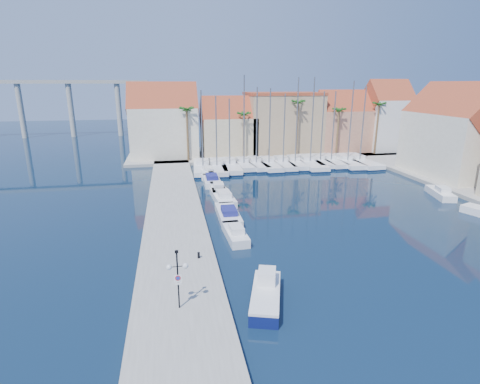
% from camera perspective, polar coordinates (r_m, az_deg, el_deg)
% --- Properties ---
extents(ground, '(260.00, 260.00, 0.00)m').
position_cam_1_polar(ground, '(29.09, 9.13, -12.17)').
color(ground, black).
rests_on(ground, ground).
extents(quay_west, '(6.00, 77.00, 0.50)m').
position_cam_1_polar(quay_west, '(39.82, -9.90, -3.79)').
color(quay_west, gray).
rests_on(quay_west, ground).
extents(shore_north, '(54.00, 16.00, 0.50)m').
position_cam_1_polar(shore_north, '(75.66, 4.15, 5.98)').
color(shore_north, gray).
rests_on(shore_north, ground).
extents(lamp_post, '(1.31, 0.35, 3.85)m').
position_cam_1_polar(lamp_post, '(23.04, -9.50, -11.73)').
color(lamp_post, black).
rests_on(lamp_post, quay_west).
extents(bollard, '(0.19, 0.19, 0.49)m').
position_cam_1_polar(bollard, '(29.99, -6.32, -9.55)').
color(bollard, black).
rests_on(bollard, quay_west).
extents(fishing_boat, '(3.27, 5.58, 1.85)m').
position_cam_1_polar(fishing_boat, '(25.18, 3.98, -15.23)').
color(fishing_boat, '#0D154F').
rests_on(fishing_boat, ground).
extents(motorboat_west_0, '(1.87, 5.17, 1.40)m').
position_cam_1_polar(motorboat_west_0, '(34.49, -0.72, -6.31)').
color(motorboat_west_0, white).
rests_on(motorboat_west_0, ground).
extents(motorboat_west_1, '(2.12, 6.51, 1.40)m').
position_cam_1_polar(motorboat_west_1, '(39.32, -1.80, -3.41)').
color(motorboat_west_1, white).
rests_on(motorboat_west_1, ground).
extents(motorboat_west_2, '(2.51, 6.79, 1.40)m').
position_cam_1_polar(motorboat_west_2, '(45.21, -2.62, -0.76)').
color(motorboat_west_2, white).
rests_on(motorboat_west_2, ground).
extents(motorboat_west_3, '(1.99, 5.56, 1.40)m').
position_cam_1_polar(motorboat_west_3, '(48.67, -3.36, 0.47)').
color(motorboat_west_3, white).
rests_on(motorboat_west_3, ground).
extents(motorboat_west_4, '(2.38, 7.01, 1.40)m').
position_cam_1_polar(motorboat_west_4, '(53.49, -4.37, 1.91)').
color(motorboat_west_4, white).
rests_on(motorboat_west_4, ground).
extents(motorboat_west_5, '(2.35, 6.84, 1.40)m').
position_cam_1_polar(motorboat_west_5, '(58.17, -4.99, 3.07)').
color(motorboat_west_5, white).
rests_on(motorboat_west_5, ground).
extents(motorboat_east_1, '(3.09, 5.68, 1.40)m').
position_cam_1_polar(motorboat_east_1, '(53.23, 28.25, -0.10)').
color(motorboat_east_1, white).
rests_on(motorboat_east_1, ground).
extents(sailboat_0, '(3.71, 11.55, 12.71)m').
position_cam_1_polar(sailboat_0, '(61.10, -5.68, 3.76)').
color(sailboat_0, white).
rests_on(sailboat_0, ground).
extents(sailboat_1, '(3.94, 11.92, 11.83)m').
position_cam_1_polar(sailboat_1, '(61.29, -3.57, 3.83)').
color(sailboat_1, white).
rests_on(sailboat_1, ground).
extents(sailboat_2, '(3.36, 11.23, 11.39)m').
position_cam_1_polar(sailboat_2, '(61.92, -1.64, 3.99)').
color(sailboat_2, white).
rests_on(sailboat_2, ground).
extents(sailboat_3, '(2.95, 9.04, 14.95)m').
position_cam_1_polar(sailboat_3, '(62.76, 0.48, 4.24)').
color(sailboat_3, white).
rests_on(sailboat_3, ground).
extents(sailboat_4, '(3.35, 9.74, 13.14)m').
position_cam_1_polar(sailboat_4, '(63.32, 2.35, 4.30)').
color(sailboat_4, white).
rests_on(sailboat_4, ground).
extents(sailboat_5, '(2.80, 10.19, 12.94)m').
position_cam_1_polar(sailboat_5, '(63.27, 4.28, 4.24)').
color(sailboat_5, white).
rests_on(sailboat_5, ground).
extents(sailboat_6, '(2.67, 9.89, 12.12)m').
position_cam_1_polar(sailboat_6, '(64.02, 6.43, 4.32)').
color(sailboat_6, white).
rests_on(sailboat_6, ground).
extents(sailboat_7, '(3.33, 9.75, 14.64)m').
position_cam_1_polar(sailboat_7, '(64.83, 8.28, 4.44)').
color(sailboat_7, white).
rests_on(sailboat_7, ground).
extents(sailboat_8, '(3.59, 12.11, 14.64)m').
position_cam_1_polar(sailboat_8, '(65.63, 10.44, 4.45)').
color(sailboat_8, white).
rests_on(sailboat_8, ground).
extents(sailboat_9, '(3.31, 9.86, 12.43)m').
position_cam_1_polar(sailboat_9, '(66.82, 11.98, 4.58)').
color(sailboat_9, white).
rests_on(sailboat_9, ground).
extents(sailboat_10, '(2.83, 10.18, 12.43)m').
position_cam_1_polar(sailboat_10, '(67.51, 13.50, 4.60)').
color(sailboat_10, white).
rests_on(sailboat_10, ground).
extents(sailboat_11, '(3.71, 11.24, 14.12)m').
position_cam_1_polar(sailboat_11, '(67.85, 15.86, 4.49)').
color(sailboat_11, white).
rests_on(sailboat_11, ground).
extents(sailboat_12, '(3.82, 12.20, 13.24)m').
position_cam_1_polar(sailboat_12, '(68.88, 17.46, 4.51)').
color(sailboat_12, white).
rests_on(sailboat_12, ground).
extents(building_0, '(12.30, 9.00, 13.50)m').
position_cam_1_polar(building_0, '(71.33, -11.52, 10.16)').
color(building_0, beige).
rests_on(building_0, shore_north).
extents(building_1, '(10.30, 8.00, 11.00)m').
position_cam_1_polar(building_1, '(72.32, -1.79, 9.58)').
color(building_1, tan).
rests_on(building_1, shore_north).
extents(building_2, '(14.20, 10.20, 11.50)m').
position_cam_1_polar(building_2, '(75.65, 6.48, 10.51)').
color(building_2, tan).
rests_on(building_2, shore_north).
extents(building_3, '(10.30, 8.00, 12.00)m').
position_cam_1_polar(building_3, '(79.12, 15.16, 10.02)').
color(building_3, '#B7745C').
rests_on(building_3, shore_north).
extents(building_4, '(8.30, 8.00, 14.00)m').
position_cam_1_polar(building_4, '(82.45, 21.27, 10.50)').
color(building_4, white).
rests_on(building_4, shore_north).
extents(building_6, '(9.00, 14.30, 13.50)m').
position_cam_1_polar(building_6, '(63.58, 30.01, 7.61)').
color(building_6, beige).
rests_on(building_6, shore_east).
extents(palm_0, '(2.60, 2.60, 10.15)m').
position_cam_1_polar(palm_0, '(66.19, -8.14, 12.09)').
color(palm_0, brown).
rests_on(palm_0, shore_north).
extents(palm_1, '(2.60, 2.60, 9.15)m').
position_cam_1_polar(palm_1, '(67.48, 0.58, 11.52)').
color(palm_1, brown).
rests_on(palm_1, shore_north).
extents(palm_2, '(2.60, 2.60, 11.15)m').
position_cam_1_polar(palm_2, '(69.98, 8.85, 13.05)').
color(palm_2, brown).
rests_on(palm_2, shore_north).
extents(palm_3, '(2.60, 2.60, 9.65)m').
position_cam_1_polar(palm_3, '(73.10, 14.86, 11.74)').
color(palm_3, brown).
rests_on(palm_3, shore_north).
extents(palm_4, '(2.60, 2.60, 10.65)m').
position_cam_1_polar(palm_4, '(76.79, 20.44, 12.17)').
color(palm_4, brown).
rests_on(palm_4, shore_north).
extents(viaduct, '(48.00, 2.20, 14.45)m').
position_cam_1_polar(viaduct, '(110.17, -27.17, 12.75)').
color(viaduct, '#9E9E99').
rests_on(viaduct, ground).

